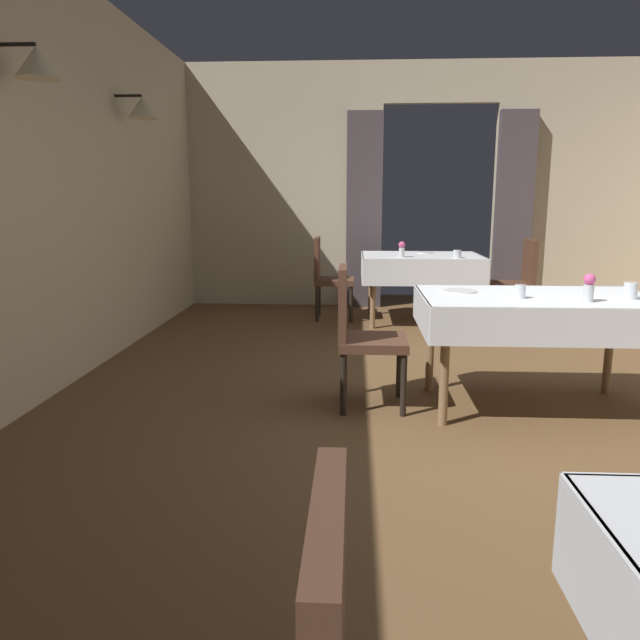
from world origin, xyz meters
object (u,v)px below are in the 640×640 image
dining_table_far (421,263)px  chair_mid_left (361,330)px  dining_table_mid (537,309)px  chair_far_left (327,274)px  flower_vase_far (402,249)px  flower_vase_mid (589,287)px  glass_mid_d (520,292)px  chair_far_right (518,278)px  glass_far_b (457,254)px  glass_mid_b (630,291)px  plate_far_c (425,253)px  plate_mid_c (460,291)px

dining_table_far → chair_mid_left: chair_mid_left is taller
dining_table_mid → dining_table_far: size_ratio=1.13×
chair_far_left → flower_vase_far: chair_far_left is taller
flower_vase_mid → chair_mid_left: bearing=170.9°
chair_mid_left → glass_mid_d: chair_mid_left is taller
dining_table_mid → chair_far_right: chair_far_right is taller
dining_table_far → chair_far_right: chair_far_right is taller
dining_table_far → glass_far_b: size_ratio=15.30×
glass_mid_b → glass_far_b: (-0.63, 2.60, -0.01)m
dining_table_mid → glass_mid_b: 0.55m
flower_vase_mid → plate_far_c: size_ratio=0.93×
flower_vase_far → plate_far_c: flower_vase_far is taller
plate_far_c → flower_vase_far: bearing=-121.5°
chair_mid_left → chair_far_left: bearing=96.6°
dining_table_far → chair_far_right: bearing=-4.5°
flower_vase_mid → glass_mid_d: (-0.37, 0.12, -0.05)m
chair_far_right → glass_far_b: size_ratio=10.88×
dining_table_mid → glass_mid_d: bearing=-140.9°
chair_mid_left → flower_vase_far: 2.65m
chair_far_right → chair_far_left: same height
dining_table_mid → glass_far_b: glass_far_b is taller
chair_far_left → glass_mid_d: 3.37m
glass_mid_b → plate_far_c: (-0.90, 3.17, -0.05)m
dining_table_mid → chair_far_right: 2.84m
dining_table_mid → chair_far_right: bearing=77.7°
dining_table_far → plate_mid_c: 2.72m
dining_table_mid → plate_far_c: plate_far_c is taller
chair_mid_left → glass_mid_b: bearing=-3.0°
chair_mid_left → flower_vase_far: (0.45, 2.59, 0.32)m
chair_mid_left → chair_far_left: 3.01m
flower_vase_mid → plate_mid_c: 0.79m
dining_table_mid → plate_far_c: size_ratio=8.04×
chair_far_left → plate_mid_c: (1.00, -2.84, 0.24)m
glass_mid_d → glass_far_b: 2.61m
chair_mid_left → chair_far_left: size_ratio=1.00×
chair_far_right → glass_mid_d: 2.99m
glass_far_b → flower_vase_far: bearing=172.3°
chair_far_right → flower_vase_mid: size_ratio=5.44×
dining_table_far → glass_mid_b: size_ratio=12.82×
chair_mid_left → plate_far_c: size_ratio=5.04×
glass_far_b → chair_mid_left: bearing=-112.2°
chair_far_right → glass_far_b: bearing=-158.7°
dining_table_mid → flower_vase_far: size_ratio=8.89×
chair_far_left → glass_far_b: (1.37, -0.48, 0.28)m
chair_mid_left → plate_mid_c: bearing=12.5°
dining_table_far → flower_vase_far: flower_vase_far is taller
flower_vase_far → chair_far_left: bearing=153.4°
plate_mid_c → glass_far_b: size_ratio=2.57×
dining_table_far → flower_vase_mid: (0.66, -3.08, 0.19)m
chair_mid_left → chair_far_right: 3.28m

